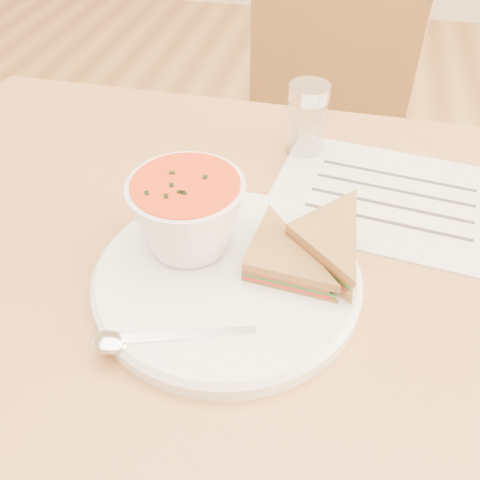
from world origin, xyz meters
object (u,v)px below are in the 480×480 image
(dining_table, at_px, (235,407))
(plate, at_px, (227,279))
(soup_bowl, at_px, (188,217))
(condiment_shaker, at_px, (307,119))
(chair_far, at_px, (298,167))

(dining_table, xyz_separation_m, plate, (0.01, -0.07, 0.38))
(soup_bowl, bearing_deg, plate, -33.23)
(plate, height_order, soup_bowl, soup_bowl)
(plate, relative_size, condiment_shaker, 2.82)
(chair_far, bearing_deg, soup_bowl, 96.75)
(chair_far, bearing_deg, condiment_shaker, 107.96)
(chair_far, xyz_separation_m, soup_bowl, (-0.06, -0.64, 0.36))
(chair_far, height_order, condiment_shaker, chair_far)
(dining_table, bearing_deg, soup_bowl, -140.71)
(dining_table, xyz_separation_m, condiment_shaker, (0.06, 0.22, 0.43))
(plate, bearing_deg, soup_bowl, 146.77)
(condiment_shaker, bearing_deg, chair_far, 96.12)
(chair_far, distance_m, condiment_shaker, 0.52)
(chair_far, xyz_separation_m, plate, (-0.01, -0.68, 0.30))
(chair_far, relative_size, soup_bowl, 7.16)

